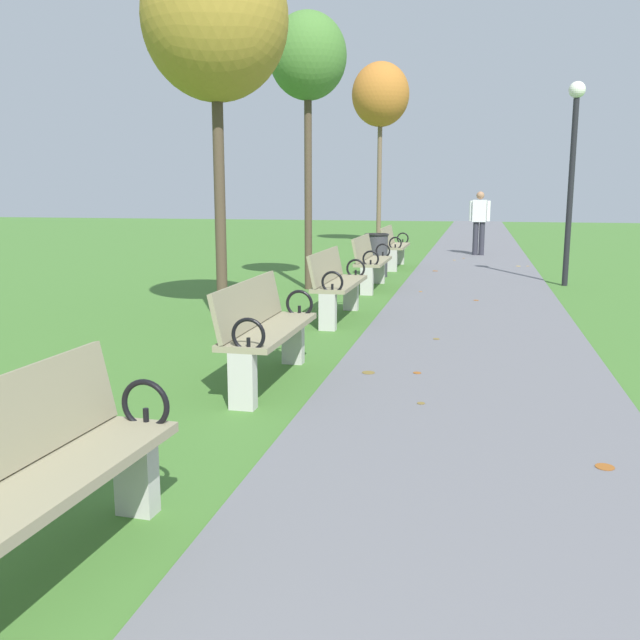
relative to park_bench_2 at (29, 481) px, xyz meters
name	(u,v)px	position (x,y,z in m)	size (l,w,h in m)	color
paved_walkway	(476,260)	(1.76, 14.74, -0.48)	(2.51, 44.00, 0.02)	slate
park_bench_2	(29,481)	(0.00, 0.00, 0.00)	(0.55, 1.62, 0.90)	gray
park_bench_3	(265,329)	(0.00, 3.28, 0.00)	(0.48, 1.60, 0.90)	gray
park_bench_4	(336,283)	(0.00, 6.43, 0.00)	(0.49, 1.61, 0.90)	gray
park_bench_5	(370,261)	(0.00, 9.39, 0.00)	(0.48, 1.60, 0.90)	gray
park_bench_6	(394,245)	(0.00, 12.79, 0.00)	(0.48, 1.60, 0.90)	gray
tree_2	(215,20)	(-1.32, 5.75, 3.13)	(1.72, 1.72, 4.58)	#4C3D2D
tree_3	(308,59)	(-1.03, 9.13, 3.27)	(1.26, 1.26, 4.50)	#4C3D2D
tree_4	(381,96)	(-1.24, 19.20, 3.98)	(1.72, 1.72, 5.44)	brown
pedestrian_walking	(479,220)	(1.80, 16.10, 0.44)	(0.53, 0.26, 1.62)	#2D2D38
trash_bin	(376,255)	(-0.15, 11.13, -0.06)	(0.48, 0.48, 0.84)	#38383D
lamp_post	(573,152)	(3.31, 10.54, 1.82)	(0.28, 0.28, 3.48)	black
scattered_leaves	(418,333)	(1.13, 5.70, -0.47)	(4.59, 18.86, 0.02)	#AD6B23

